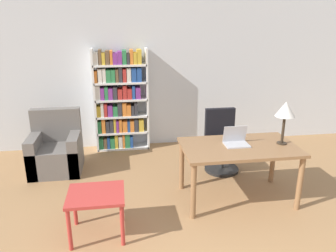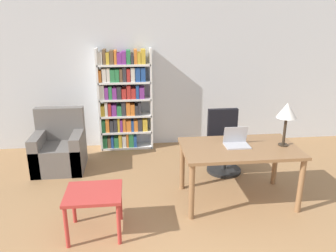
# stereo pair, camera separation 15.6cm
# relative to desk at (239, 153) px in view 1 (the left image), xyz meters

# --- Properties ---
(wall_back) EXTENTS (8.00, 0.06, 2.70)m
(wall_back) POSITION_rel_desk_xyz_m (-0.85, 2.25, 0.69)
(wall_back) COLOR silver
(wall_back) RESTS_ON ground_plane
(desk) EXTENTS (1.49, 0.87, 0.77)m
(desk) POSITION_rel_desk_xyz_m (0.00, 0.00, 0.00)
(desk) COLOR olive
(desk) RESTS_ON ground_plane
(laptop) EXTENTS (0.31, 0.23, 0.24)m
(laptop) POSITION_rel_desk_xyz_m (-0.03, 0.05, 0.16)
(laptop) COLOR #B2B2B7
(laptop) RESTS_ON desk
(table_lamp) EXTENTS (0.25, 0.25, 0.57)m
(table_lamp) POSITION_rel_desk_xyz_m (0.58, -0.01, 0.56)
(table_lamp) COLOR #2D2319
(table_lamp) RESTS_ON desk
(office_chair) EXTENTS (0.55, 0.55, 0.98)m
(office_chair) POSITION_rel_desk_xyz_m (0.07, 0.93, -0.23)
(office_chair) COLOR black
(office_chair) RESTS_ON ground_plane
(side_table_blue) EXTENTS (0.62, 0.53, 0.52)m
(side_table_blue) POSITION_rel_desk_xyz_m (-1.82, -0.53, -0.22)
(side_table_blue) COLOR #B2332D
(side_table_blue) RESTS_ON ground_plane
(armchair) EXTENTS (0.77, 0.71, 0.97)m
(armchair) POSITION_rel_desk_xyz_m (-2.56, 1.26, -0.35)
(armchair) COLOR #66605B
(armchair) RESTS_ON ground_plane
(bookshelf) EXTENTS (0.97, 0.28, 1.86)m
(bookshelf) POSITION_rel_desk_xyz_m (-1.53, 2.06, 0.26)
(bookshelf) COLOR white
(bookshelf) RESTS_ON ground_plane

